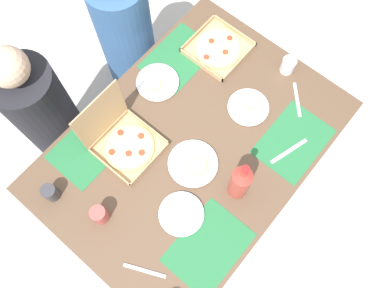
{
  "coord_description": "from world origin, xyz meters",
  "views": [
    {
      "loc": [
        -0.51,
        -0.43,
        2.54
      ],
      "look_at": [
        0.0,
        0.0,
        0.76
      ],
      "focal_mm": 37.21,
      "sensor_mm": 36.0,
      "label": 1
    }
  ],
  "objects_px": {
    "plate_far_left": "(193,164)",
    "cup_dark": "(51,193)",
    "pizza_box_corner_right": "(123,141)",
    "pizza_box_edge_far": "(218,48)",
    "diner_right_seat": "(127,40)",
    "diner_left_seat": "(49,118)",
    "plate_middle": "(181,214)",
    "soda_bottle": "(240,182)",
    "cup_red": "(100,215)",
    "plate_near_left": "(248,107)",
    "cup_spare": "(288,65)",
    "plate_near_right": "(157,83)"
  },
  "relations": [
    {
      "from": "diner_right_seat",
      "to": "plate_middle",
      "type": "bearing_deg",
      "value": -122.68
    },
    {
      "from": "plate_near_left",
      "to": "cup_red",
      "type": "xyz_separation_m",
      "value": [
        -0.85,
        0.18,
        0.04
      ]
    },
    {
      "from": "soda_bottle",
      "to": "diner_right_seat",
      "type": "xyz_separation_m",
      "value": [
        0.36,
        1.08,
        -0.35
      ]
    },
    {
      "from": "pizza_box_edge_far",
      "to": "cup_spare",
      "type": "relative_size",
      "value": 3.31
    },
    {
      "from": "plate_far_left",
      "to": "pizza_box_corner_right",
      "type": "bearing_deg",
      "value": 112.76
    },
    {
      "from": "soda_bottle",
      "to": "cup_red",
      "type": "height_order",
      "value": "soda_bottle"
    },
    {
      "from": "plate_near_right",
      "to": "diner_left_seat",
      "type": "bearing_deg",
      "value": 137.02
    },
    {
      "from": "pizza_box_edge_far",
      "to": "plate_far_left",
      "type": "distance_m",
      "value": 0.65
    },
    {
      "from": "plate_far_left",
      "to": "cup_dark",
      "type": "relative_size",
      "value": 2.68
    },
    {
      "from": "soda_bottle",
      "to": "cup_dark",
      "type": "relative_size",
      "value": 3.67
    },
    {
      "from": "pizza_box_corner_right",
      "to": "soda_bottle",
      "type": "distance_m",
      "value": 0.58
    },
    {
      "from": "pizza_box_corner_right",
      "to": "plate_middle",
      "type": "distance_m",
      "value": 0.44
    },
    {
      "from": "cup_spare",
      "to": "cup_dark",
      "type": "bearing_deg",
      "value": 160.46
    },
    {
      "from": "plate_near_left",
      "to": "cup_red",
      "type": "height_order",
      "value": "cup_red"
    },
    {
      "from": "plate_far_left",
      "to": "cup_dark",
      "type": "bearing_deg",
      "value": 142.8
    },
    {
      "from": "pizza_box_edge_far",
      "to": "diner_left_seat",
      "type": "height_order",
      "value": "diner_left_seat"
    },
    {
      "from": "pizza_box_corner_right",
      "to": "plate_near_right",
      "type": "distance_m",
      "value": 0.36
    },
    {
      "from": "cup_spare",
      "to": "cup_red",
      "type": "height_order",
      "value": "cup_red"
    },
    {
      "from": "diner_left_seat",
      "to": "diner_right_seat",
      "type": "bearing_deg",
      "value": 0.0
    },
    {
      "from": "pizza_box_corner_right",
      "to": "pizza_box_edge_far",
      "type": "xyz_separation_m",
      "value": [
        0.7,
        -0.01,
        -0.04
      ]
    },
    {
      "from": "plate_near_right",
      "to": "cup_red",
      "type": "xyz_separation_m",
      "value": [
        -0.66,
        -0.26,
        0.04
      ]
    },
    {
      "from": "soda_bottle",
      "to": "diner_left_seat",
      "type": "bearing_deg",
      "value": 104.84
    },
    {
      "from": "plate_near_left",
      "to": "soda_bottle",
      "type": "xyz_separation_m",
      "value": [
        -0.36,
        -0.21,
        0.12
      ]
    },
    {
      "from": "cup_dark",
      "to": "cup_red",
      "type": "bearing_deg",
      "value": -73.68
    },
    {
      "from": "pizza_box_corner_right",
      "to": "diner_right_seat",
      "type": "xyz_separation_m",
      "value": [
        0.53,
        0.53,
        -0.27
      ]
    },
    {
      "from": "soda_bottle",
      "to": "cup_spare",
      "type": "xyz_separation_m",
      "value": [
        0.66,
        0.19,
        -0.09
      ]
    },
    {
      "from": "pizza_box_edge_far",
      "to": "cup_spare",
      "type": "height_order",
      "value": "cup_spare"
    },
    {
      "from": "plate_near_left",
      "to": "cup_red",
      "type": "bearing_deg",
      "value": 168.39
    },
    {
      "from": "plate_far_left",
      "to": "cup_spare",
      "type": "distance_m",
      "value": 0.7
    },
    {
      "from": "plate_near_right",
      "to": "plate_near_left",
      "type": "relative_size",
      "value": 1.06
    },
    {
      "from": "plate_near_right",
      "to": "cup_dark",
      "type": "relative_size",
      "value": 2.46
    },
    {
      "from": "pizza_box_corner_right",
      "to": "cup_red",
      "type": "xyz_separation_m",
      "value": [
        -0.32,
        -0.16,
        0.0
      ]
    },
    {
      "from": "pizza_box_corner_right",
      "to": "pizza_box_edge_far",
      "type": "height_order",
      "value": "pizza_box_corner_right"
    },
    {
      "from": "pizza_box_edge_far",
      "to": "diner_right_seat",
      "type": "bearing_deg",
      "value": 107.57
    },
    {
      "from": "plate_middle",
      "to": "plate_far_left",
      "type": "xyz_separation_m",
      "value": [
        0.22,
        0.11,
        0.0
      ]
    },
    {
      "from": "cup_dark",
      "to": "diner_right_seat",
      "type": "bearing_deg",
      "value": 26.12
    },
    {
      "from": "pizza_box_edge_far",
      "to": "plate_far_left",
      "type": "bearing_deg",
      "value": -151.53
    },
    {
      "from": "cup_red",
      "to": "diner_left_seat",
      "type": "height_order",
      "value": "diner_left_seat"
    },
    {
      "from": "pizza_box_corner_right",
      "to": "diner_left_seat",
      "type": "height_order",
      "value": "diner_left_seat"
    },
    {
      "from": "diner_left_seat",
      "to": "plate_middle",
      "type": "bearing_deg",
      "value": -88.01
    },
    {
      "from": "plate_near_right",
      "to": "plate_near_left",
      "type": "height_order",
      "value": "same"
    },
    {
      "from": "pizza_box_edge_far",
      "to": "plate_far_left",
      "type": "xyz_separation_m",
      "value": [
        -0.57,
        -0.31,
        -0.0
      ]
    },
    {
      "from": "cup_red",
      "to": "plate_near_right",
      "type": "bearing_deg",
      "value": 21.44
    },
    {
      "from": "cup_spare",
      "to": "cup_dark",
      "type": "relative_size",
      "value": 0.98
    },
    {
      "from": "soda_bottle",
      "to": "cup_red",
      "type": "xyz_separation_m",
      "value": [
        -0.49,
        0.39,
        -0.08
      ]
    },
    {
      "from": "plate_middle",
      "to": "cup_red",
      "type": "bearing_deg",
      "value": 131.68
    },
    {
      "from": "soda_bottle",
      "to": "cup_spare",
      "type": "height_order",
      "value": "soda_bottle"
    },
    {
      "from": "diner_left_seat",
      "to": "pizza_box_edge_far",
      "type": "bearing_deg",
      "value": -33.4
    },
    {
      "from": "plate_far_left",
      "to": "cup_spare",
      "type": "bearing_deg",
      "value": -3.07
    },
    {
      "from": "cup_spare",
      "to": "diner_left_seat",
      "type": "distance_m",
      "value": 1.33
    }
  ]
}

